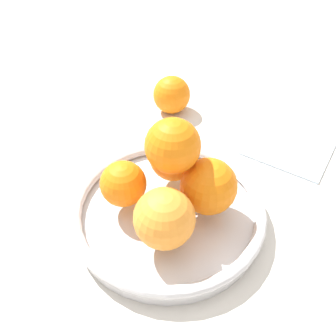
# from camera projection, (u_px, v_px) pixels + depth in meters

# --- Properties ---
(ground_plane) EXTENTS (4.00, 4.00, 0.00)m
(ground_plane) POSITION_uv_depth(u_px,v_px,m) (168.00, 217.00, 0.53)
(ground_plane) COLOR beige
(fruit_bowl) EXTENTS (0.30, 0.30, 0.04)m
(fruit_bowl) POSITION_uv_depth(u_px,v_px,m) (168.00, 210.00, 0.52)
(fruit_bowl) COLOR silver
(fruit_bowl) RESTS_ON ground_plane
(orange_pile) EXTENTS (0.19, 0.19, 0.14)m
(orange_pile) POSITION_uv_depth(u_px,v_px,m) (173.00, 179.00, 0.47)
(orange_pile) COLOR orange
(orange_pile) RESTS_ON fruit_bowl
(stray_orange) EXTENTS (0.08, 0.08, 0.08)m
(stray_orange) POSITION_uv_depth(u_px,v_px,m) (172.00, 95.00, 0.74)
(stray_orange) COLOR orange
(stray_orange) RESTS_ON ground_plane
(napkin_folded) EXTENTS (0.16, 0.16, 0.01)m
(napkin_folded) POSITION_uv_depth(u_px,v_px,m) (290.00, 146.00, 0.66)
(napkin_folded) COLOR silver
(napkin_folded) RESTS_ON ground_plane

